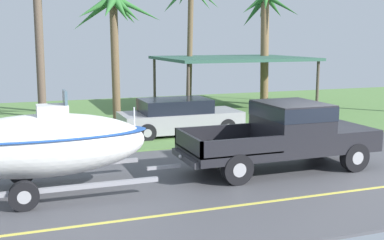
% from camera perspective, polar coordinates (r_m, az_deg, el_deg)
% --- Properties ---
extents(ground, '(36.00, 22.00, 0.11)m').
position_cam_1_polar(ground, '(21.46, 2.36, -0.30)').
color(ground, '#4C4C51').
extents(pickup_truck_towing, '(5.68, 2.06, 1.88)m').
position_cam_1_polar(pickup_truck_towing, '(13.98, 11.33, -1.40)').
color(pickup_truck_towing, black).
rests_on(pickup_truck_towing, ground).
extents(boat_on_trailer, '(6.11, 2.29, 2.45)m').
position_cam_1_polar(boat_on_trailer, '(11.95, -17.02, -2.80)').
color(boat_on_trailer, gray).
rests_on(boat_on_trailer, ground).
extents(parked_sedan_near, '(4.57, 1.94, 1.38)m').
position_cam_1_polar(parked_sedan_near, '(18.62, -1.52, 0.32)').
color(parked_sedan_near, '#99999E').
rests_on(parked_sedan_near, ground).
extents(carport_awning, '(7.13, 5.86, 2.70)m').
position_cam_1_polar(carport_awning, '(25.04, 4.67, 7.06)').
color(carport_awning, '#4C4238').
rests_on(carport_awning, ground).
extents(palm_tree_mid, '(2.78, 2.73, 6.69)m').
position_cam_1_polar(palm_tree_mid, '(25.91, -0.45, 13.12)').
color(palm_tree_mid, brown).
rests_on(palm_tree_mid, ground).
extents(palm_tree_far_left, '(2.66, 3.50, 6.22)m').
position_cam_1_polar(palm_tree_far_left, '(27.03, 8.39, 11.22)').
color(palm_tree_far_left, brown).
rests_on(palm_tree_far_left, ground).
extents(palm_tree_far_right, '(3.64, 3.44, 5.52)m').
position_cam_1_polar(palm_tree_far_right, '(20.37, -9.19, 11.41)').
color(palm_tree_far_right, brown).
rests_on(palm_tree_far_right, ground).
extents(utility_pole, '(0.24, 1.80, 7.13)m').
position_cam_1_polar(utility_pole, '(15.80, -17.39, 9.34)').
color(utility_pole, brown).
rests_on(utility_pole, ground).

